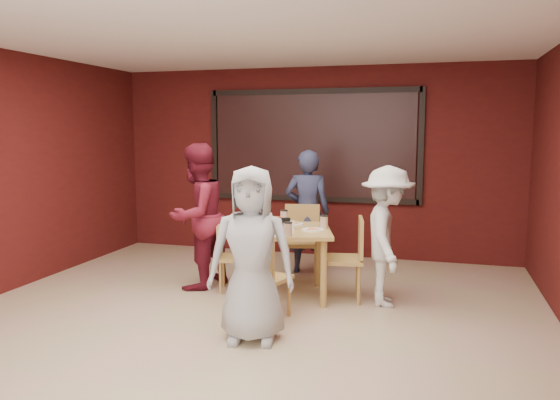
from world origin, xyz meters
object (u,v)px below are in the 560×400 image
(diner_left, at_px, (197,216))
(chair_back, at_px, (302,237))
(diner_back, at_px, (307,212))
(dining_table, at_px, (286,237))
(chair_right, at_px, (349,254))
(chair_front, at_px, (263,274))
(chair_left, at_px, (229,253))
(diner_front, at_px, (252,255))
(diner_right, at_px, (387,236))

(diner_left, bearing_deg, chair_back, 141.61)
(diner_back, bearing_deg, dining_table, 81.76)
(chair_right, bearing_deg, dining_table, -174.30)
(chair_front, bearing_deg, chair_right, 50.89)
(chair_back, distance_m, chair_left, 1.07)
(chair_back, relative_size, chair_right, 1.00)
(diner_back, xyz_separation_m, diner_left, (-1.10, -1.04, 0.05))
(chair_back, bearing_deg, chair_front, -89.52)
(diner_front, bearing_deg, dining_table, 81.80)
(dining_table, xyz_separation_m, diner_front, (0.05, -1.34, 0.10))
(chair_back, bearing_deg, dining_table, -88.42)
(diner_back, relative_size, diner_right, 1.08)
(chair_front, height_order, diner_back, diner_back)
(chair_left, height_order, diner_left, diner_left)
(chair_front, height_order, chair_right, chair_right)
(diner_front, height_order, diner_right, diner_front)
(chair_right, distance_m, diner_right, 0.47)
(chair_back, bearing_deg, diner_right, -36.09)
(chair_left, bearing_deg, chair_right, 1.24)
(chair_right, bearing_deg, chair_left, -178.76)
(chair_front, height_order, diner_left, diner_left)
(chair_front, height_order, diner_right, diner_right)
(diner_left, bearing_deg, dining_table, 102.01)
(dining_table, xyz_separation_m, diner_right, (1.12, 0.03, 0.07))
(diner_back, bearing_deg, chair_front, 81.20)
(chair_right, xyz_separation_m, diner_left, (-1.82, 0.00, 0.34))
(chair_front, distance_m, chair_back, 1.67)
(chair_front, height_order, chair_back, chair_back)
(chair_right, height_order, diner_left, diner_left)
(chair_left, xyz_separation_m, diner_back, (0.69, 1.07, 0.36))
(chair_front, relative_size, chair_left, 1.05)
(chair_right, bearing_deg, chair_back, 132.81)
(chair_right, relative_size, diner_left, 0.54)
(dining_table, distance_m, diner_left, 1.13)
(diner_front, height_order, diner_back, diner_back)
(chair_front, relative_size, chair_right, 0.90)
(dining_table, relative_size, diner_back, 0.75)
(dining_table, height_order, chair_back, dining_table)
(chair_front, bearing_deg, chair_left, 129.01)
(diner_front, xyz_separation_m, diner_right, (1.07, 1.37, -0.03))
(chair_left, relative_size, chair_right, 0.86)
(diner_left, height_order, diner_right, diner_left)
(dining_table, relative_size, chair_front, 1.47)
(diner_back, xyz_separation_m, diner_right, (1.13, -1.08, -0.06))
(chair_front, relative_size, diner_right, 0.55)
(chair_back, bearing_deg, diner_back, 87.47)
(chair_right, bearing_deg, diner_front, -114.90)
(dining_table, xyz_separation_m, chair_left, (-0.70, 0.04, -0.23))
(chair_back, relative_size, diner_right, 0.62)
(dining_table, bearing_deg, chair_right, 5.70)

